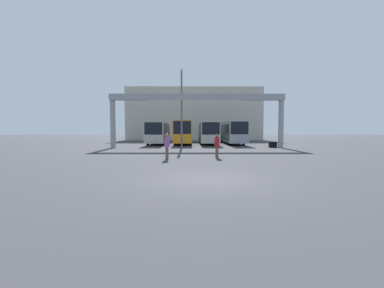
% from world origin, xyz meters
% --- Properties ---
extents(ground_plane, '(200.00, 200.00, 0.00)m').
position_xyz_m(ground_plane, '(0.00, 0.00, 0.00)').
color(ground_plane, '#38383D').
extents(building_backdrop, '(28.43, 12.00, 10.96)m').
position_xyz_m(building_backdrop, '(0.00, 47.79, 5.48)').
color(building_backdrop, '#B7B2A3').
rests_on(building_backdrop, ground).
extents(overhead_gantry, '(20.17, 0.80, 6.24)m').
position_xyz_m(overhead_gantry, '(0.00, 19.02, 5.07)').
color(overhead_gantry, gray).
rests_on(overhead_gantry, ground).
extents(bus_slot_0, '(2.54, 10.02, 3.18)m').
position_xyz_m(bus_slot_0, '(-5.50, 26.86, 1.83)').
color(bus_slot_0, beige).
rests_on(bus_slot_0, ground).
extents(bus_slot_1, '(2.50, 10.10, 3.35)m').
position_xyz_m(bus_slot_1, '(-1.83, 26.90, 1.93)').
color(bus_slot_1, orange).
rests_on(bus_slot_1, ground).
extents(bus_slot_2, '(2.50, 10.66, 3.19)m').
position_xyz_m(bus_slot_2, '(1.83, 27.18, 1.84)').
color(bus_slot_2, beige).
rests_on(bus_slot_2, ground).
extents(bus_slot_3, '(2.50, 11.87, 3.27)m').
position_xyz_m(bus_slot_3, '(5.50, 27.78, 1.89)').
color(bus_slot_3, '#999EA5').
rests_on(bus_slot_3, ground).
extents(pedestrian_near_right, '(0.39, 0.39, 1.86)m').
position_xyz_m(pedestrian_near_right, '(-2.45, 7.44, 0.98)').
color(pedestrian_near_right, brown).
rests_on(pedestrian_near_right, ground).
extents(pedestrian_near_center, '(0.37, 0.37, 1.78)m').
position_xyz_m(pedestrian_near_center, '(1.24, 8.43, 0.95)').
color(pedestrian_near_center, brown).
rests_on(pedestrian_near_center, ground).
extents(tire_stack, '(1.04, 1.04, 0.72)m').
position_xyz_m(tire_stack, '(9.07, 19.63, 0.36)').
color(tire_stack, black).
rests_on(tire_stack, ground).
extents(lamp_post, '(0.36, 0.36, 9.20)m').
position_xyz_m(lamp_post, '(-1.79, 18.99, 4.97)').
color(lamp_post, '#595B60').
rests_on(lamp_post, ground).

